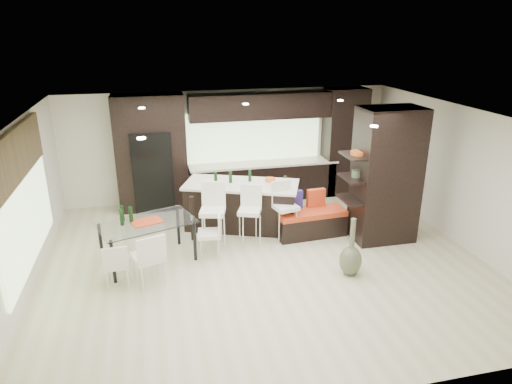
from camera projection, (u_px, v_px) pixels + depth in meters
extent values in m
plane|color=beige|center=(263.00, 260.00, 8.55)|extent=(8.00, 8.00, 0.00)
cube|color=silver|center=(229.00, 145.00, 11.28)|extent=(8.00, 0.02, 2.70)
cube|color=silver|center=(19.00, 213.00, 7.23)|extent=(0.02, 7.00, 2.70)
cube|color=silver|center=(461.00, 177.00, 8.93)|extent=(0.02, 7.00, 2.70)
cube|color=white|center=(264.00, 117.00, 7.62)|extent=(8.00, 7.00, 0.02)
cube|color=#B2D199|center=(25.00, 208.00, 7.42)|extent=(0.04, 3.20, 1.90)
cube|color=#B2D199|center=(253.00, 136.00, 11.30)|extent=(3.40, 0.04, 1.20)
cube|color=brown|center=(17.00, 154.00, 7.12)|extent=(0.08, 3.00, 0.80)
cube|color=white|center=(261.00, 116.00, 7.85)|extent=(4.00, 3.00, 0.02)
cube|color=black|center=(252.00, 147.00, 11.09)|extent=(6.80, 0.68, 2.70)
cube|color=black|center=(153.00, 170.00, 10.67)|extent=(0.90, 0.68, 1.90)
cube|color=black|center=(386.00, 176.00, 9.00)|extent=(1.20, 0.80, 2.70)
cube|color=black|center=(241.00, 205.00, 9.81)|extent=(2.61, 1.84, 1.00)
cube|color=white|center=(213.00, 223.00, 8.87)|extent=(0.57, 0.57, 1.05)
cube|color=white|center=(250.00, 221.00, 9.06)|extent=(0.55, 0.55, 0.96)
cube|color=white|center=(285.00, 217.00, 9.21)|extent=(0.52, 0.52, 0.99)
cube|color=black|center=(311.00, 223.00, 9.48)|extent=(1.48, 0.65, 0.56)
cube|color=white|center=(148.00, 242.00, 8.36)|extent=(1.88, 1.43, 0.80)
cube|color=white|center=(149.00, 260.00, 7.62)|extent=(0.61, 0.61, 0.89)
cube|color=white|center=(117.00, 266.00, 7.57)|extent=(0.42, 0.42, 0.75)
cube|color=white|center=(209.00, 237.00, 8.60)|extent=(0.48, 0.48, 0.78)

